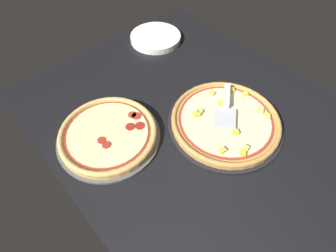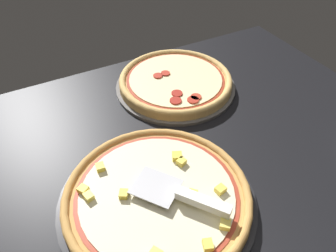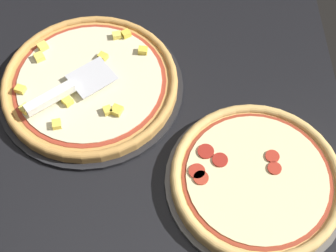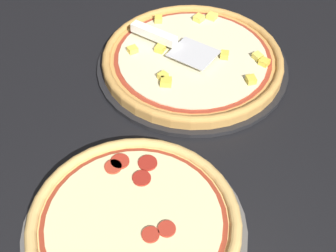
# 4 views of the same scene
# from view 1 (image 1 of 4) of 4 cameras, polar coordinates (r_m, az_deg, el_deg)

# --- Properties ---
(ground_plane) EXTENTS (1.54, 1.06, 0.04)m
(ground_plane) POSITION_cam_1_polar(r_m,az_deg,el_deg) (1.00, 10.83, -2.18)
(ground_plane) COLOR black
(pizza_pan_front) EXTENTS (0.43, 0.43, 0.01)m
(pizza_pan_front) POSITION_cam_1_polar(r_m,az_deg,el_deg) (1.01, 12.22, 0.51)
(pizza_pan_front) COLOR black
(pizza_pan_front) RESTS_ON ground_plane
(pizza_front) EXTENTS (0.40, 0.40, 0.04)m
(pizza_front) POSITION_cam_1_polar(r_m,az_deg,el_deg) (0.99, 12.42, 1.23)
(pizza_front) COLOR #C68E47
(pizza_front) RESTS_ON pizza_pan_front
(pizza_pan_back) EXTENTS (0.37, 0.37, 0.01)m
(pizza_pan_back) POSITION_cam_1_polar(r_m,az_deg,el_deg) (0.97, -12.71, -2.36)
(pizza_pan_back) COLOR #565451
(pizza_pan_back) RESTS_ON ground_plane
(pizza_back) EXTENTS (0.35, 0.35, 0.03)m
(pizza_back) POSITION_cam_1_polar(r_m,az_deg,el_deg) (0.96, -12.91, -1.62)
(pizza_back) COLOR #DBAD60
(pizza_back) RESTS_ON pizza_pan_back
(serving_spatula) EXTENTS (0.17, 0.20, 0.02)m
(serving_spatula) POSITION_cam_1_polar(r_m,az_deg,el_deg) (1.02, 12.56, 5.36)
(serving_spatula) COLOR silver
(serving_spatula) RESTS_ON pizza_front
(plate_stack) EXTENTS (0.25, 0.25, 0.03)m
(plate_stack) POSITION_cam_1_polar(r_m,az_deg,el_deg) (1.40, -2.72, 18.67)
(plate_stack) COLOR white
(plate_stack) RESTS_ON ground_plane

